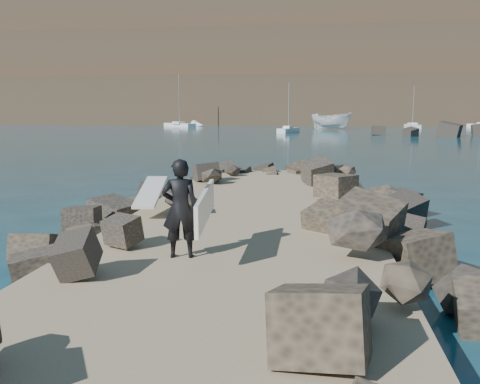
{
  "coord_description": "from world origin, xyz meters",
  "views": [
    {
      "loc": [
        1.54,
        -12.08,
        3.25
      ],
      "look_at": [
        0.0,
        -1.0,
        1.5
      ],
      "focal_mm": 40.0,
      "sensor_mm": 36.0,
      "label": 1
    }
  ],
  "objects_px": {
    "surfboard_resting": "(151,196)",
    "boat_imported": "(331,121)",
    "sailboat_b": "(288,130)",
    "surfer_with_board": "(184,208)"
  },
  "relations": [
    {
      "from": "surfboard_resting",
      "to": "boat_imported",
      "type": "bearing_deg",
      "value": 77.96
    },
    {
      "from": "surfboard_resting",
      "to": "sailboat_b",
      "type": "distance_m",
      "value": 60.17
    },
    {
      "from": "boat_imported",
      "to": "sailboat_b",
      "type": "relative_size",
      "value": 1.0
    },
    {
      "from": "boat_imported",
      "to": "surfer_with_board",
      "type": "height_order",
      "value": "boat_imported"
    },
    {
      "from": "boat_imported",
      "to": "sailboat_b",
      "type": "bearing_deg",
      "value": -177.57
    },
    {
      "from": "surfer_with_board",
      "to": "surfboard_resting",
      "type": "bearing_deg",
      "value": 115.16
    },
    {
      "from": "boat_imported",
      "to": "surfer_with_board",
      "type": "xyz_separation_m",
      "value": [
        -4.86,
        -78.44,
        0.17
      ]
    },
    {
      "from": "surfer_with_board",
      "to": "sailboat_b",
      "type": "relative_size",
      "value": 0.32
    },
    {
      "from": "surfer_with_board",
      "to": "sailboat_b",
      "type": "height_order",
      "value": "sailboat_b"
    },
    {
      "from": "surfboard_resting",
      "to": "surfer_with_board",
      "type": "height_order",
      "value": "surfer_with_board"
    }
  ]
}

